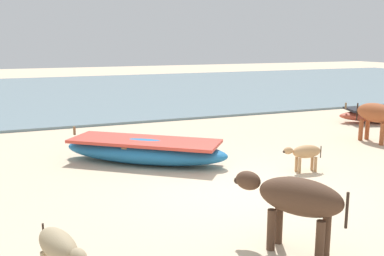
{
  "coord_description": "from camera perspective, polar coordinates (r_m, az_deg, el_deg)",
  "views": [
    {
      "loc": [
        -3.74,
        -6.87,
        2.73
      ],
      "look_at": [
        0.34,
        3.04,
        0.6
      ],
      "focal_mm": 41.31,
      "sensor_mm": 36.0,
      "label": 1
    }
  ],
  "objects": [
    {
      "name": "cow_adult_rust",
      "position": [
        12.88,
        22.85,
        1.6
      ],
      "size": [
        0.61,
        1.65,
        1.07
      ],
      "rotation": [
        0.0,
        0.0,
        4.83
      ],
      "color": "#9E4C28",
      "rests_on": "ground"
    },
    {
      "name": "sea_water",
      "position": [
        24.55,
        -13.54,
        4.63
      ],
      "size": [
        60.0,
        20.0,
        0.08
      ],
      "primitive_type": "cube",
      "color": "slate",
      "rests_on": "ground"
    },
    {
      "name": "cow_second_adult_dark",
      "position": [
        5.9,
        13.24,
        -8.9
      ],
      "size": [
        1.1,
        1.43,
        1.01
      ],
      "rotation": [
        0.0,
        0.0,
        2.15
      ],
      "color": "#4C3323",
      "rests_on": "ground"
    },
    {
      "name": "fishing_boat_1",
      "position": [
        10.04,
        -6.14,
        -2.86
      ],
      "size": [
        3.7,
        3.26,
        0.74
      ],
      "rotation": [
        0.0,
        0.0,
        2.47
      ],
      "color": "#1E669E",
      "rests_on": "ground"
    },
    {
      "name": "ground",
      "position": [
        8.29,
        5.87,
        -8.06
      ],
      "size": [
        80.0,
        80.0,
        0.0
      ],
      "primitive_type": "plane",
      "color": "beige"
    },
    {
      "name": "calf_far_tan",
      "position": [
        9.58,
        14.4,
        -3.11
      ],
      "size": [
        0.89,
        0.34,
        0.58
      ],
      "rotation": [
        0.0,
        0.0,
        3.01
      ],
      "color": "tan",
      "rests_on": "ground"
    },
    {
      "name": "calf_near_dun",
      "position": [
        5.21,
        -16.74,
        -14.67
      ],
      "size": [
        0.53,
        1.03,
        0.69
      ],
      "rotation": [
        0.0,
        0.0,
        5.03
      ],
      "color": "tan",
      "rests_on": "ground"
    }
  ]
}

